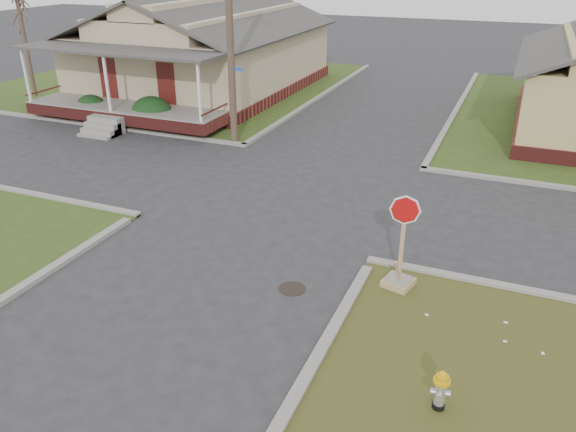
% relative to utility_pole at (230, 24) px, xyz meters
% --- Properties ---
extents(ground, '(120.00, 120.00, 0.00)m').
position_rel_utility_pole_xyz_m(ground, '(4.20, -8.90, -4.66)').
color(ground, '#2A2A2D').
rests_on(ground, ground).
extents(verge_far_left, '(19.00, 19.00, 0.05)m').
position_rel_utility_pole_xyz_m(verge_far_left, '(-8.80, 9.10, -4.64)').
color(verge_far_left, '#314819').
rests_on(verge_far_left, ground).
extents(curbs, '(80.00, 40.00, 0.12)m').
position_rel_utility_pole_xyz_m(curbs, '(4.20, -3.90, -4.66)').
color(curbs, gray).
rests_on(curbs, ground).
extents(manhole, '(0.64, 0.64, 0.01)m').
position_rel_utility_pole_xyz_m(manhole, '(6.40, -9.40, -4.66)').
color(manhole, black).
rests_on(manhole, ground).
extents(corner_house, '(10.10, 15.50, 5.30)m').
position_rel_utility_pole_xyz_m(corner_house, '(-5.80, 7.78, -2.38)').
color(corner_house, maroon).
rests_on(corner_house, ground).
extents(utility_pole, '(1.80, 0.28, 9.00)m').
position_rel_utility_pole_xyz_m(utility_pole, '(0.00, 0.00, 0.00)').
color(utility_pole, '#443127').
rests_on(utility_pole, ground).
extents(tree_far_left, '(0.22, 0.22, 4.90)m').
position_rel_utility_pole_xyz_m(tree_far_left, '(-13.80, 3.10, -2.16)').
color(tree_far_left, '#443127').
rests_on(tree_far_left, verge_far_left).
extents(fire_hydrant, '(0.29, 0.29, 0.78)m').
position_rel_utility_pole_xyz_m(fire_hydrant, '(10.16, -11.98, -4.18)').
color(fire_hydrant, black).
rests_on(fire_hydrant, ground).
extents(stop_sign, '(0.65, 0.64, 2.30)m').
position_rel_utility_pole_xyz_m(stop_sign, '(8.67, -8.37, -4.11)').
color(stop_sign, '#A48359').
rests_on(stop_sign, ground).
extents(hedge_left, '(1.43, 1.17, 1.09)m').
position_rel_utility_pole_xyz_m(hedge_left, '(-7.86, 0.68, -4.07)').
color(hedge_left, black).
rests_on(hedge_left, verge_far_left).
extents(hedge_right, '(1.64, 1.35, 1.26)m').
position_rel_utility_pole_xyz_m(hedge_right, '(-4.39, 0.57, -3.98)').
color(hedge_right, black).
rests_on(hedge_right, verge_far_left).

